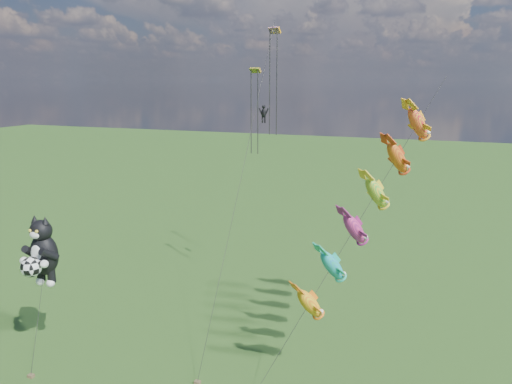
% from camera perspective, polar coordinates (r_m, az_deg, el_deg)
% --- Properties ---
extents(ground, '(300.00, 300.00, 0.00)m').
position_cam_1_polar(ground, '(39.70, -21.48, -17.70)').
color(ground, '#163D0F').
extents(cat_kite_rig, '(2.38, 4.12, 10.47)m').
position_cam_1_polar(cat_kite_rig, '(37.70, -23.34, -6.33)').
color(cat_kite_rig, brown).
rests_on(cat_kite_rig, ground).
extents(fish_windsock_rig, '(10.03, 12.57, 19.77)m').
position_cam_1_polar(fish_windsock_rig, '(33.49, 12.36, -2.14)').
color(fish_windsock_rig, brown).
rests_on(fish_windsock_rig, ground).
extents(parafoil_rig, '(1.86, 17.53, 24.54)m').
position_cam_1_polar(parafoil_rig, '(43.29, 0.81, 10.12)').
color(parafoil_rig, brown).
rests_on(parafoil_rig, ground).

